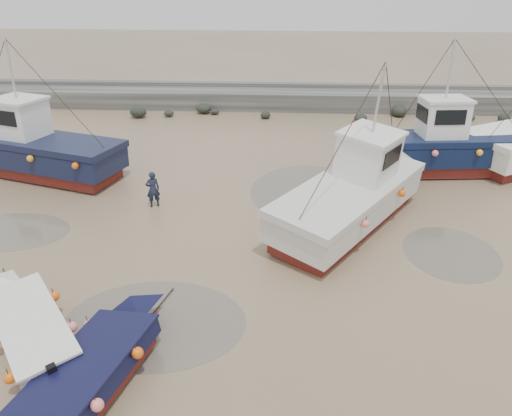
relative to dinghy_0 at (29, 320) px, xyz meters
The scene contains 12 objects.
ground 6.88m from the dinghy_0, 10.77° to the left, with size 120.00×120.00×0.00m, color #92765A.
seawall 24.24m from the dinghy_0, 73.75° to the left, with size 60.00×4.92×1.50m.
puddle_a 3.40m from the dinghy_0, 12.37° to the left, with size 5.38×5.38×0.01m, color #60594D.
puddle_b 13.98m from the dinghy_0, 20.96° to the left, with size 3.36×3.36×0.01m, color #60594D.
puddle_c 6.71m from the dinghy_0, 121.78° to the left, with size 4.57×4.57×0.01m, color #60594D.
puddle_d 12.84m from the dinghy_0, 50.00° to the left, with size 5.43×5.43×0.01m, color #60594D.
dinghy_0 is the anchor object (origin of this frame).
dinghy_1 2.89m from the dinghy_0, 33.33° to the right, with size 3.29×6.62×1.43m.
cabin_boat_0 12.35m from the dinghy_0, 113.92° to the left, with size 10.82×5.23×6.22m.
cabin_boat_1 12.24m from the dinghy_0, 36.82° to the left, with size 7.46×9.86×6.22m.
cabin_boat_2 19.26m from the dinghy_0, 40.33° to the left, with size 9.76×3.18×6.22m.
person 8.27m from the dinghy_0, 79.17° to the left, with size 0.58×0.38×1.58m, color #191F34.
Camera 1 is at (0.10, -11.78, 9.62)m, focal length 35.00 mm.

